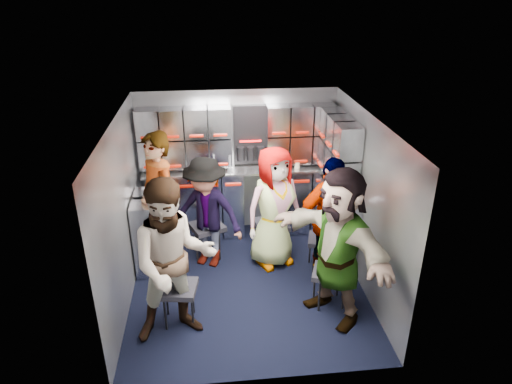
{
  "coord_description": "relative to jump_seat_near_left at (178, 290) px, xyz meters",
  "views": [
    {
      "loc": [
        -0.39,
        -4.65,
        3.46
      ],
      "look_at": [
        0.15,
        0.35,
        1.1
      ],
      "focal_mm": 32.0,
      "sensor_mm": 36.0,
      "label": 1
    }
  ],
  "objects": [
    {
      "name": "wall_back",
      "position": [
        0.8,
        2.09,
        0.64
      ],
      "size": [
        2.8,
        0.04,
        2.1
      ],
      "primitive_type": "cube",
      "color": "#8F939C",
      "rests_on": "ground"
    },
    {
      "name": "bottle_left",
      "position": [
        0.46,
        1.83,
        0.75
      ],
      "size": [
        0.06,
        0.06,
        0.26
      ],
      "primitive_type": "cylinder",
      "color": "white",
      "rests_on": "counter"
    },
    {
      "name": "floor",
      "position": [
        0.8,
        0.59,
        -0.41
      ],
      "size": [
        3.0,
        3.0,
        0.0
      ],
      "primitive_type": "plane",
      "color": "black",
      "rests_on": "ground"
    },
    {
      "name": "jump_seat_near_right",
      "position": [
        1.71,
        0.12,
        -0.01
      ],
      "size": [
        0.49,
        0.47,
        0.46
      ],
      "rotation": [
        0.0,
        0.0,
        -0.35
      ],
      "color": "black",
      "rests_on": "ground"
    },
    {
      "name": "red_latch_strip",
      "position": [
        0.8,
        1.68,
        0.47
      ],
      "size": [
        2.6,
        0.02,
        0.03
      ],
      "primitive_type": "cube",
      "color": "#AC1506",
      "rests_on": "cart_bank_back"
    },
    {
      "name": "jump_seat_near_left",
      "position": [
        0.0,
        0.0,
        0.0
      ],
      "size": [
        0.44,
        0.43,
        0.47
      ],
      "rotation": [
        0.0,
        0.0,
        -0.15
      ],
      "color": "black",
      "rests_on": "ground"
    },
    {
      "name": "attendant_arc_c",
      "position": [
        1.19,
        1.06,
        0.4
      ],
      "size": [
        0.93,
        0.78,
        1.62
      ],
      "primitive_type": "imported",
      "rotation": [
        0.0,
        0.0,
        0.39
      ],
      "color": "black",
      "rests_on": "ground"
    },
    {
      "name": "ceiling",
      "position": [
        0.8,
        0.59,
        1.69
      ],
      "size": [
        2.8,
        3.0,
        0.02
      ],
      "primitive_type": "cube",
      "color": "silver",
      "rests_on": "wall_back"
    },
    {
      "name": "bottle_right",
      "position": [
        1.27,
        1.83,
        0.73
      ],
      "size": [
        0.06,
        0.06,
        0.22
      ],
      "primitive_type": "cylinder",
      "color": "white",
      "rests_on": "counter"
    },
    {
      "name": "counter",
      "position": [
        0.8,
        1.88,
        0.6
      ],
      "size": [
        2.68,
        0.42,
        0.03
      ],
      "primitive_type": "cube",
      "color": "#B0B3B8",
      "rests_on": "cart_bank_back"
    },
    {
      "name": "coffee_niche",
      "position": [
        0.98,
        2.0,
        1.06
      ],
      "size": [
        0.46,
        0.16,
        0.84
      ],
      "primitive_type": null,
      "color": "black",
      "rests_on": "wall_back"
    },
    {
      "name": "locker_bank_right",
      "position": [
        2.05,
        1.29,
        1.08
      ],
      "size": [
        0.28,
        1.0,
        0.82
      ],
      "primitive_type": "cube",
      "color": "#9CA0AC",
      "rests_on": "wall_right"
    },
    {
      "name": "wall_left",
      "position": [
        -0.6,
        0.59,
        0.64
      ],
      "size": [
        0.04,
        3.0,
        2.1
      ],
      "primitive_type": "cube",
      "color": "#8F939C",
      "rests_on": "ground"
    },
    {
      "name": "attendant_standing",
      "position": [
        -0.25,
        1.1,
        0.51
      ],
      "size": [
        0.73,
        0.8,
        1.84
      ],
      "primitive_type": "imported",
      "rotation": [
        0.0,
        0.0,
        -1.01
      ],
      "color": "black",
      "rests_on": "ground"
    },
    {
      "name": "right_cabinet",
      "position": [
        2.05,
        1.19,
        0.09
      ],
      "size": [
        0.28,
        1.2,
        1.0
      ],
      "primitive_type": "cube",
      "color": "#9CA0AC",
      "rests_on": "ground"
    },
    {
      "name": "jump_seat_mid_right",
      "position": [
        1.81,
        0.86,
        -0.02
      ],
      "size": [
        0.45,
        0.44,
        0.44
      ],
      "rotation": [
        0.0,
        0.0,
        -0.27
      ],
      "color": "black",
      "rests_on": "ground"
    },
    {
      "name": "jump_seat_center",
      "position": [
        1.19,
        1.24,
        0.03
      ],
      "size": [
        0.47,
        0.45,
        0.5
      ],
      "rotation": [
        0.0,
        0.0,
        0.15
      ],
      "color": "black",
      "rests_on": "ground"
    },
    {
      "name": "cup_right",
      "position": [
        1.62,
        1.82,
        0.67
      ],
      "size": [
        0.07,
        0.07,
        0.1
      ],
      "primitive_type": "cylinder",
      "color": "#C8AE8D",
      "rests_on": "counter"
    },
    {
      "name": "attendant_arc_e",
      "position": [
        1.71,
        -0.06,
        0.48
      ],
      "size": [
        1.3,
        1.68,
        1.78
      ],
      "primitive_type": "imported",
      "rotation": [
        0.0,
        0.0,
        -1.03
      ],
      "color": "black",
      "rests_on": "ground"
    },
    {
      "name": "jump_seat_mid_left",
      "position": [
        0.33,
        1.3,
        0.01
      ],
      "size": [
        0.52,
        0.51,
        0.48
      ],
      "rotation": [
        0.0,
        0.0,
        0.39
      ],
      "color": "black",
      "rests_on": "ground"
    },
    {
      "name": "attendant_arc_a",
      "position": [
        -0.0,
        -0.18,
        0.48
      ],
      "size": [
        0.98,
        0.82,
        1.79
      ],
      "primitive_type": "imported",
      "rotation": [
        0.0,
        0.0,
        0.18
      ],
      "color": "black",
      "rests_on": "ground"
    },
    {
      "name": "cart_bank_left",
      "position": [
        -0.39,
        1.15,
        0.08
      ],
      "size": [
        0.38,
        0.76,
        0.99
      ],
      "primitive_type": "cube",
      "color": "#9CA0AC",
      "rests_on": "ground"
    },
    {
      "name": "cart_bank_back",
      "position": [
        0.8,
        1.88,
        0.08
      ],
      "size": [
        2.68,
        0.38,
        0.99
      ],
      "primitive_type": "cube",
      "color": "#9CA0AC",
      "rests_on": "ground"
    },
    {
      "name": "attendant_arc_b",
      "position": [
        0.33,
        1.12,
        0.34
      ],
      "size": [
        1.11,
        0.91,
        1.5
      ],
      "primitive_type": "imported",
      "rotation": [
        0.0,
        0.0,
        -0.43
      ],
      "color": "black",
      "rests_on": "ground"
    },
    {
      "name": "wall_right",
      "position": [
        2.2,
        0.59,
        0.64
      ],
      "size": [
        0.04,
        3.0,
        2.1
      ],
      "primitive_type": "cube",
      "color": "#8F939C",
      "rests_on": "ground"
    },
    {
      "name": "bottle_mid",
      "position": [
        0.68,
        1.83,
        0.74
      ],
      "size": [
        0.07,
        0.07,
        0.24
      ],
      "primitive_type": "cylinder",
      "color": "white",
      "rests_on": "counter"
    },
    {
      "name": "locker_bank_back",
      "position": [
        0.8,
        1.94,
        1.08
      ],
      "size": [
        2.68,
        0.28,
        0.82
      ],
      "primitive_type": "cube",
      "color": "#9CA0AC",
      "rests_on": "wall_back"
    },
    {
      "name": "attendant_arc_d",
      "position": [
        1.81,
        0.68,
        0.39
      ],
      "size": [
        1.01,
        0.63,
        1.6
      ],
      "primitive_type": "imported",
      "rotation": [
        0.0,
        0.0,
        0.27
      ],
      "color": "black",
      "rests_on": "ground"
    },
    {
      "name": "cup_left",
      "position": [
        -0.38,
        1.82,
        0.67
      ],
      "size": [
        0.08,
        0.08,
        0.11
      ],
      "primitive_type": "cylinder",
      "color": "#C8AE8D",
      "rests_on": "counter"
    }
  ]
}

